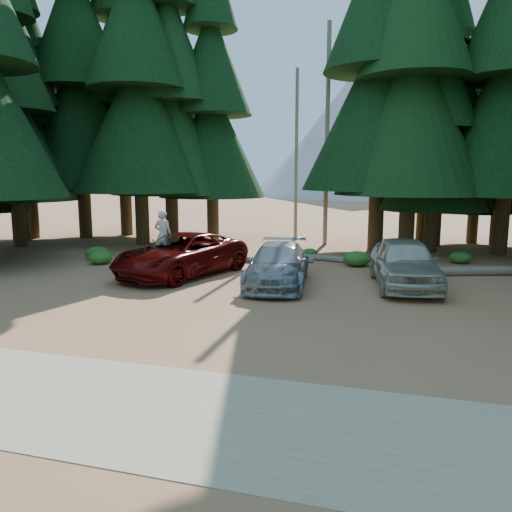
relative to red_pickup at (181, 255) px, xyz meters
The scene contains 20 objects.
ground 5.38m from the red_pickup, 50.71° to the right, with size 160.00×160.00×0.00m, color #96683F.
gravel_strip 11.17m from the red_pickup, 72.40° to the right, with size 26.00×3.50×0.01m, color tan.
forest_belt_north 11.42m from the red_pickup, 72.80° to the left, with size 36.00×7.00×22.00m, color black, non-canonical shape.
snag_front 12.33m from the red_pickup, 68.13° to the left, with size 0.24×0.24×12.00m, color gray.
snag_back 12.78m from the red_pickup, 79.66° to the left, with size 0.20×0.20×10.00m, color gray.
mountain_peak 84.96m from the red_pickup, 89.47° to the left, with size 48.00×50.00×28.00m.
red_pickup is the anchor object (origin of this frame).
silver_minivan_center 4.09m from the red_pickup, ahead, with size 2.06×5.08×1.47m, color gray.
silver_minivan_right 8.38m from the red_pickup, ahead, with size 2.06×5.11×1.74m, color beige.
frisbee_player 1.24m from the red_pickup, 158.07° to the left, with size 0.73×0.49×1.98m.
log_left 4.76m from the red_pickup, 53.91° to the left, with size 0.26×0.26×3.57m, color gray.
log_mid 7.02m from the red_pickup, 42.99° to the left, with size 0.26×0.26×3.15m, color gray.
log_right 12.21m from the red_pickup, 15.76° to the left, with size 0.35×0.35×5.41m, color gray.
shrub_far_left 5.98m from the red_pickup, 155.43° to the left, with size 1.07×1.07×0.59m, color #275C1B.
shrub_left 5.45m from the red_pickup, 102.00° to the left, with size 0.79×0.79×0.43m, color #275C1B.
shrub_center_left 5.93m from the red_pickup, 57.14° to the left, with size 1.25×1.25×0.69m, color #275C1B.
shrub_center_right 7.18m from the red_pickup, 55.35° to the left, with size 0.73×0.73×0.40m, color #275C1B.
shrub_right 7.59m from the red_pickup, 31.42° to the left, with size 1.18×1.18×0.65m, color #275C1B.
shrub_far_right 12.36m from the red_pickup, 28.45° to the left, with size 0.94×0.94×0.52m, color #275C1B.
shrub_edge_west 4.76m from the red_pickup, 163.02° to the left, with size 1.03×1.03×0.57m, color #275C1B.
Camera 1 is at (4.66, -13.61, 3.90)m, focal length 35.00 mm.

